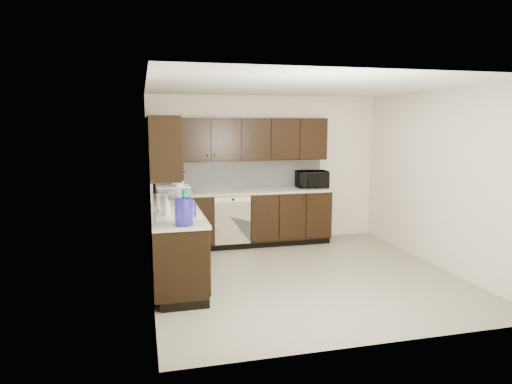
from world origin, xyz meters
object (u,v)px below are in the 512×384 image
at_px(sink, 177,218).
at_px(storage_bin, 173,193).
at_px(blue_pitcher, 184,212).
at_px(microwave, 312,179).
at_px(toaster_oven, 164,186).

xyz_separation_m(sink, storage_bin, (0.04, 1.12, 0.15)).
bearing_deg(blue_pitcher, sink, 78.57).
bearing_deg(microwave, blue_pitcher, -129.79).
bearing_deg(microwave, toaster_oven, -175.65).
bearing_deg(storage_bin, toaster_oven, 99.58).
xyz_separation_m(storage_bin, blue_pitcher, (-0.01, -1.81, 0.06)).
xyz_separation_m(toaster_oven, storage_bin, (0.11, -0.63, -0.01)).
bearing_deg(storage_bin, microwave, 14.11).
bearing_deg(sink, storage_bin, 88.06).
height_order(toaster_oven, storage_bin, toaster_oven).
distance_m(toaster_oven, storage_bin, 0.64).
bearing_deg(blue_pitcher, microwave, 31.37).
bearing_deg(sink, blue_pitcher, -87.69).
xyz_separation_m(microwave, storage_bin, (-2.39, -0.60, -0.05)).
relative_size(toaster_oven, storage_bin, 0.68).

